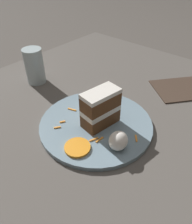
{
  "coord_description": "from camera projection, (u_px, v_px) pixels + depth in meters",
  "views": [
    {
      "loc": [
        0.36,
        0.32,
        0.43
      ],
      "look_at": [
        0.02,
        0.02,
        0.08
      ],
      "focal_mm": 35.0,
      "sensor_mm": 36.0,
      "label": 1
    }
  ],
  "objects": [
    {
      "name": "menu_card",
      "position": [
        182.0,
        89.0,
        0.74
      ],
      "size": [
        0.23,
        0.23,
        0.0
      ],
      "primitive_type": "cube",
      "rotation": [
        0.0,
        0.0,
        4.04
      ],
      "color": "#423328",
      "rests_on": "dining_table"
    },
    {
      "name": "dining_table",
      "position": [
        95.0,
        122.0,
        0.63
      ],
      "size": [
        1.12,
        0.98,
        0.03
      ],
      "primitive_type": "cube",
      "color": "#56514C",
      "rests_on": "ground"
    },
    {
      "name": "cream_dollop",
      "position": [
        118.0,
        141.0,
        0.5
      ],
      "size": [
        0.05,
        0.04,
        0.05
      ],
      "primitive_type": "ellipsoid",
      "color": "white",
      "rests_on": "plate"
    },
    {
      "name": "cake_slice",
      "position": [
        101.0,
        108.0,
        0.56
      ],
      "size": [
        0.1,
        0.06,
        0.1
      ],
      "rotation": [
        0.0,
        0.0,
        4.56
      ],
      "color": "brown",
      "rests_on": "plate"
    },
    {
      "name": "drinking_glass",
      "position": [
        35.0,
        68.0,
        0.75
      ],
      "size": [
        0.06,
        0.06,
        0.12
      ],
      "color": "silver",
      "rests_on": "dining_table"
    },
    {
      "name": "orange_garnish",
      "position": [
        77.0,
        147.0,
        0.51
      ],
      "size": [
        0.06,
        0.06,
        0.01
      ],
      "primitive_type": "cylinder",
      "color": "orange",
      "rests_on": "plate"
    },
    {
      "name": "carrot_shreds_scatter",
      "position": [
        94.0,
        122.0,
        0.59
      ],
      "size": [
        0.21,
        0.23,
        0.0
      ],
      "color": "orange",
      "rests_on": "plate"
    },
    {
      "name": "plate",
      "position": [
        96.0,
        124.0,
        0.59
      ],
      "size": [
        0.3,
        0.3,
        0.01
      ],
      "primitive_type": "cylinder",
      "color": "gray",
      "rests_on": "dining_table"
    },
    {
      "name": "ground_plane",
      "position": [
        95.0,
        126.0,
        0.64
      ],
      "size": [
        6.0,
        6.0,
        0.0
      ],
      "primitive_type": "plane",
      "color": "#4C4742",
      "rests_on": "ground"
    }
  ]
}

